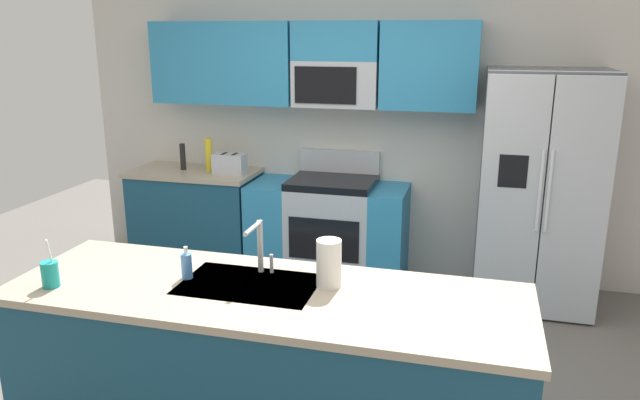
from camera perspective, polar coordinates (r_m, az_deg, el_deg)
name	(u,v)px	position (r m, az deg, el deg)	size (l,w,h in m)	color
ground_plane	(293,391)	(3.87, -2.54, -17.52)	(9.00, 9.00, 0.00)	#66605B
kitchen_wall_unit	(347,108)	(5.34, 2.56, 8.65)	(5.20, 0.43, 2.60)	beige
back_counter	(197,217)	(5.73, -11.52, -1.61)	(1.14, 0.63, 0.90)	navy
range_oven	(328,229)	(5.32, 0.76, -2.76)	(1.36, 0.61, 1.10)	#B7BABF
refrigerator	(539,191)	(4.99, 19.91, 0.83)	(0.90, 0.76, 1.85)	#4C4F54
island_counter	(267,371)	(3.20, -5.05, -15.76)	(2.56, 0.84, 0.90)	navy
toaster	(230,164)	(5.40, -8.49, 3.39)	(0.28, 0.16, 0.18)	#B7BABF
pepper_mill	(183,157)	(5.64, -12.79, 4.00)	(0.05, 0.05, 0.24)	black
bottle_yellow	(209,155)	(5.54, -10.42, 4.23)	(0.06, 0.06, 0.30)	yellow
sink_faucet	(259,243)	(3.13, -5.74, -4.05)	(0.08, 0.21, 0.28)	#B7BABF
drink_cup_teal	(50,274)	(3.27, -24.06, -6.38)	(0.08, 0.08, 0.25)	teal
soap_dispenser	(187,266)	(3.17, -12.44, -6.04)	(0.06, 0.06, 0.17)	#4C8CD8
paper_towel_roll	(329,263)	(2.98, 0.84, -5.98)	(0.12, 0.12, 0.24)	white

